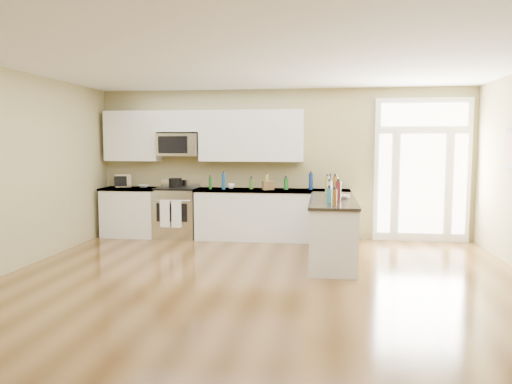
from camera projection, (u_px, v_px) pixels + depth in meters
ground at (252, 302)px, 5.61m from camera, size 8.00×8.00×0.00m
room_shell at (252, 150)px, 5.45m from camera, size 8.00×8.00×8.00m
back_cabinet_left at (132, 214)px, 9.60m from camera, size 1.10×0.66×0.94m
back_cabinet_right at (272, 216)px, 9.23m from camera, size 2.85×0.66×0.94m
peninsula_cabinet at (332, 231)px, 7.66m from camera, size 0.69×2.32×0.94m
upper_cabinet_left at (133, 136)px, 9.60m from camera, size 1.04×0.33×0.95m
upper_cabinet_right at (251, 136)px, 9.29m from camera, size 1.94×0.33×0.95m
upper_cabinet_short at (179, 121)px, 9.45m from camera, size 0.82×0.33×0.40m
microwave at (179, 145)px, 9.45m from camera, size 0.78×0.41×0.42m
entry_door at (422, 170)px, 9.04m from camera, size 1.70×0.10×2.60m
kitchen_range at (177, 212)px, 9.47m from camera, size 0.79×0.70×1.08m
stockpot at (175, 182)px, 9.51m from camera, size 0.28×0.28×0.19m
toaster_oven at (123, 181)px, 9.63m from camera, size 0.37×0.33×0.26m
cardboard_box at (268, 185)px, 9.10m from camera, size 0.23×0.20×0.16m
bowl_left at (144, 186)px, 9.57m from camera, size 0.20×0.20×0.05m
bowl_peninsula at (344, 197)px, 7.62m from camera, size 0.23×0.23×0.06m
cup_counter at (231, 186)px, 9.30m from camera, size 0.15×0.15×0.10m
counter_bottles at (303, 186)px, 8.34m from camera, size 2.37×2.42×0.32m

